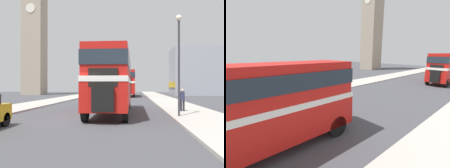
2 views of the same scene
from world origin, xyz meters
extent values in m
cube|color=red|center=(1.38, 3.90, 1.31)|extent=(2.36, 9.97, 1.53)
cube|color=white|center=(1.38, 3.90, 2.22)|extent=(2.39, 10.02, 0.28)
cube|color=red|center=(1.38, 3.90, 3.19)|extent=(2.32, 9.77, 1.67)
cube|color=#232D38|center=(1.38, 3.90, 3.27)|extent=(2.39, 9.87, 0.75)
cylinder|color=black|center=(0.34, 7.85, 0.57)|extent=(0.28, 1.15, 1.15)
cylinder|color=black|center=(2.42, 7.85, 0.57)|extent=(0.28, 1.15, 1.15)
cube|color=red|center=(1.79, 30.47, 1.39)|extent=(2.51, 10.03, 1.69)
cube|color=white|center=(1.79, 30.47, 2.39)|extent=(2.54, 10.08, 0.31)
cube|color=red|center=(1.79, 30.47, 3.47)|extent=(2.46, 9.83, 1.85)
cube|color=#232D38|center=(1.79, 30.47, 3.57)|extent=(2.54, 9.93, 0.83)
cube|color=black|center=(1.79, 25.35, 1.31)|extent=(1.13, 0.20, 1.36)
cube|color=black|center=(1.79, 25.49, 2.46)|extent=(1.51, 0.12, 0.99)
cylinder|color=black|center=(0.68, 26.37, 0.57)|extent=(0.28, 1.15, 1.15)
cylinder|color=black|center=(2.91, 26.37, 0.57)|extent=(0.28, 1.15, 1.15)
cylinder|color=black|center=(0.68, 34.45, 0.57)|extent=(0.28, 1.15, 1.15)
cube|color=tan|center=(-17.82, 37.54, 10.64)|extent=(4.13, 4.13, 21.29)
cylinder|color=silver|center=(-17.82, 35.42, 17.45)|extent=(1.86, 0.10, 1.86)
camera|label=1|loc=(2.84, -12.86, 1.88)|focal=40.00mm
camera|label=2|loc=(8.12, 2.97, 4.48)|focal=24.00mm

